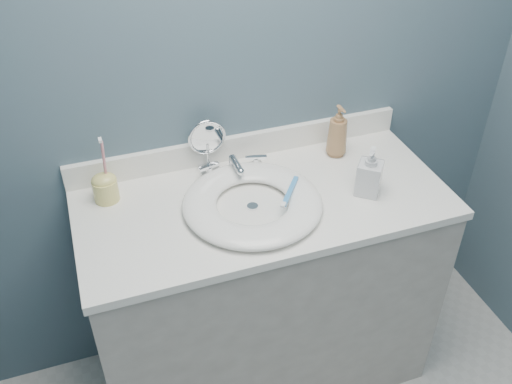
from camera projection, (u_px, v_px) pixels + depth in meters
name	position (u px, v px, depth m)	size (l,w,h in m)	color
back_wall	(237.00, 74.00, 1.88)	(2.20, 0.02, 2.40)	#465F6A
vanity_cabinet	(263.00, 294.00, 2.14)	(1.20, 0.55, 0.85)	#B1ABA2
countertop	(264.00, 203.00, 1.88)	(1.22, 0.57, 0.03)	white
backsplash	(239.00, 146.00, 2.04)	(1.22, 0.02, 0.09)	white
basin	(253.00, 203.00, 1.82)	(0.45, 0.45, 0.04)	white
drain	(253.00, 207.00, 1.83)	(0.04, 0.04, 0.01)	silver
faucet	(234.00, 168.00, 1.96)	(0.25, 0.13, 0.07)	silver
makeup_mirror	(207.00, 143.00, 1.94)	(0.13, 0.07, 0.20)	silver
soap_bottle_amber	(338.00, 131.00, 2.02)	(0.07, 0.08, 0.19)	#996D45
soap_bottle_clear	(370.00, 171.00, 1.84)	(0.08, 0.08, 0.17)	silver
toothbrush_holder	(105.00, 186.00, 1.83)	(0.08, 0.08, 0.23)	#DBCE6D
toothbrush_lying	(290.00, 192.00, 1.82)	(0.12, 0.15, 0.02)	#3884C7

